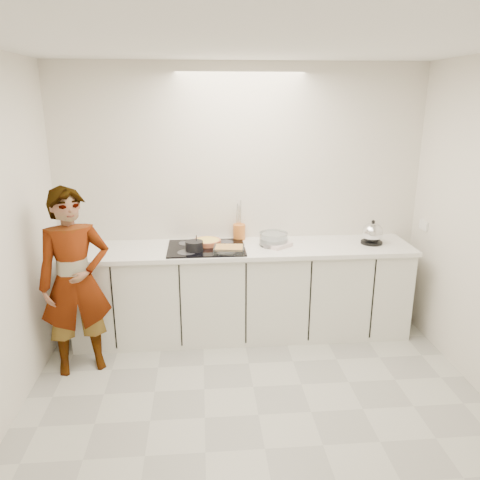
{
  "coord_description": "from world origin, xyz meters",
  "views": [
    {
      "loc": [
        -0.39,
        -2.94,
        2.26
      ],
      "look_at": [
        -0.05,
        1.05,
        1.05
      ],
      "focal_mm": 35.0,
      "sensor_mm": 36.0,
      "label": 1
    }
  ],
  "objects": [
    {
      "name": "utensil_crock",
      "position": [
        -0.02,
        1.54,
        0.99
      ],
      "size": [
        0.13,
        0.13,
        0.15
      ],
      "primitive_type": "cylinder",
      "rotation": [
        0.0,
        0.0,
        0.05
      ],
      "color": "orange",
      "rests_on": "countertop"
    },
    {
      "name": "baking_dish",
      "position": [
        -0.15,
        1.09,
        0.95
      ],
      "size": [
        0.3,
        0.23,
        0.05
      ],
      "color": "silver",
      "rests_on": "hob"
    },
    {
      "name": "floor",
      "position": [
        0.0,
        0.0,
        0.0
      ],
      "size": [
        3.6,
        3.2,
        0.0
      ],
      "primitive_type": "cube",
      "color": "#B7B7AB",
      "rests_on": "ground"
    },
    {
      "name": "mixing_bowl",
      "position": [
        0.29,
        1.31,
        0.97
      ],
      "size": [
        0.29,
        0.29,
        0.13
      ],
      "color": "silver",
      "rests_on": "countertop"
    },
    {
      "name": "countertop",
      "position": [
        0.0,
        1.28,
        0.89
      ],
      "size": [
        3.24,
        0.64,
        0.04
      ],
      "primitive_type": "cube",
      "color": "white",
      "rests_on": "base_cabinets"
    },
    {
      "name": "wall_back",
      "position": [
        0.0,
        1.6,
        1.3
      ],
      "size": [
        3.6,
        0.0,
        2.6
      ],
      "primitive_type": "cube",
      "color": "silver",
      "rests_on": "ground"
    },
    {
      "name": "tart_dish",
      "position": [
        -0.34,
        1.35,
        0.95
      ],
      "size": [
        0.27,
        0.27,
        0.04
      ],
      "color": "#B45C39",
      "rests_on": "hob"
    },
    {
      "name": "wall_front",
      "position": [
        0.0,
        -1.6,
        1.3
      ],
      "size": [
        3.6,
        0.0,
        2.6
      ],
      "primitive_type": "cube",
      "color": "silver",
      "rests_on": "ground"
    },
    {
      "name": "cook",
      "position": [
        -1.45,
        0.78,
        0.8
      ],
      "size": [
        0.68,
        0.55,
        1.6
      ],
      "primitive_type": "imported",
      "rotation": [
        0.0,
        0.0,
        0.33
      ],
      "color": "silver",
      "rests_on": "floor"
    },
    {
      "name": "ceiling",
      "position": [
        0.0,
        0.0,
        2.6
      ],
      "size": [
        3.6,
        3.2,
        0.0
      ],
      "primitive_type": "cube",
      "color": "white",
      "rests_on": "wall_back"
    },
    {
      "name": "kettle",
      "position": [
        1.26,
        1.29,
        1.01
      ],
      "size": [
        0.23,
        0.23,
        0.24
      ],
      "color": "black",
      "rests_on": "countertop"
    },
    {
      "name": "tea_towel",
      "position": [
        0.34,
        1.26,
        0.93
      ],
      "size": [
        0.28,
        0.27,
        0.04
      ],
      "primitive_type": "cube",
      "rotation": [
        0.0,
        0.0,
        0.68
      ],
      "color": "white",
      "rests_on": "countertop"
    },
    {
      "name": "base_cabinets",
      "position": [
        0.0,
        1.28,
        0.43
      ],
      "size": [
        3.2,
        0.58,
        0.87
      ],
      "primitive_type": "cube",
      "color": "silver",
      "rests_on": "floor"
    },
    {
      "name": "hob",
      "position": [
        -0.35,
        1.26,
        0.92
      ],
      "size": [
        0.72,
        0.54,
        0.01
      ],
      "primitive_type": "cube",
      "color": "black",
      "rests_on": "countertop"
    },
    {
      "name": "saucepan",
      "position": [
        -0.46,
        1.16,
        0.97
      ],
      "size": [
        0.19,
        0.19,
        0.16
      ],
      "color": "black",
      "rests_on": "hob"
    }
  ]
}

